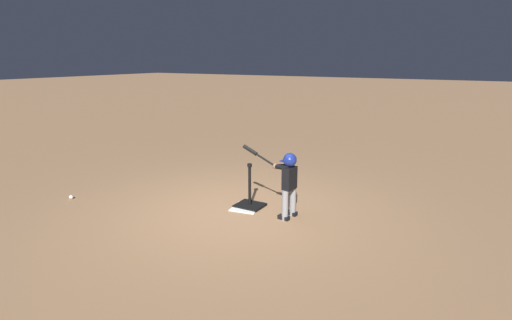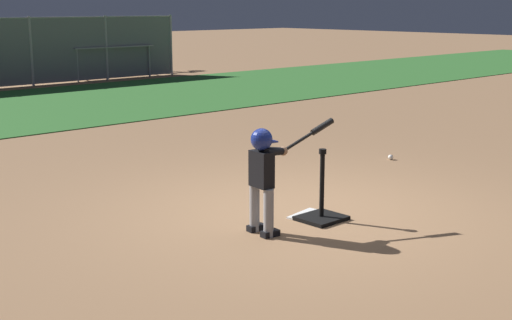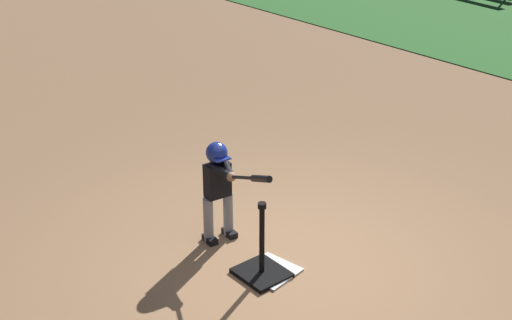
% 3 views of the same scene
% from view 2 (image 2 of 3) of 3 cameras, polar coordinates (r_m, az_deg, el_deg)
% --- Properties ---
extents(ground_plane, '(90.00, 90.00, 0.00)m').
position_cam_2_polar(ground_plane, '(7.67, 3.59, -4.15)').
color(ground_plane, '#99704C').
extents(home_plate, '(0.51, 0.51, 0.02)m').
position_cam_2_polar(home_plate, '(7.47, 4.80, -4.55)').
color(home_plate, white).
rests_on(home_plate, ground_plane).
extents(batting_tee, '(0.45, 0.40, 0.75)m').
position_cam_2_polar(batting_tee, '(7.37, 5.26, -4.05)').
color(batting_tee, black).
rests_on(batting_tee, ground_plane).
extents(batter_child, '(1.00, 0.34, 1.06)m').
position_cam_2_polar(batter_child, '(6.78, 0.73, -0.60)').
color(batter_child, gray).
rests_on(batter_child, ground_plane).
extents(baseball, '(0.07, 0.07, 0.07)m').
position_cam_2_polar(baseball, '(10.38, 10.72, 0.23)').
color(baseball, white).
rests_on(baseball, ground_plane).
extents(bleachers_left_center, '(2.71, 1.91, 1.00)m').
position_cam_2_polar(bleachers_left_center, '(22.54, -12.28, 7.72)').
color(bleachers_left_center, '#93969E').
rests_on(bleachers_left_center, ground_plane).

